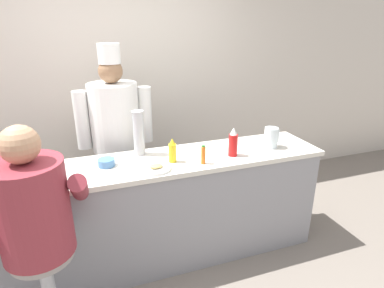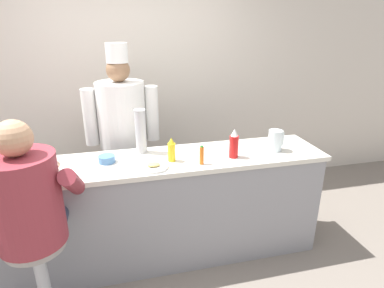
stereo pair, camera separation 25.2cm
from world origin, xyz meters
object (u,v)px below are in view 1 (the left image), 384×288
at_px(mustard_bottle_yellow, 172,151).
at_px(cook_in_whites_near, 116,133).
at_px(diner_seated_maroon, 35,215).
at_px(breakfast_plate, 156,168).
at_px(ketchup_bottle_red, 233,143).
at_px(cup_stack_steel, 139,133).
at_px(coffee_mug_tan, 47,172).
at_px(coffee_mug_white, 16,179).
at_px(water_pitcher_clear, 271,138).
at_px(hot_sauce_bottle_orange, 203,155).
at_px(cereal_bowl, 106,163).

bearing_deg(mustard_bottle_yellow, cook_in_whites_near, 116.18).
bearing_deg(diner_seated_maroon, breakfast_plate, 23.50).
height_order(ketchup_bottle_red, diner_seated_maroon, diner_seated_maroon).
height_order(breakfast_plate, cup_stack_steel, cup_stack_steel).
distance_m(coffee_mug_tan, cup_stack_steel, 0.76).
bearing_deg(mustard_bottle_yellow, ketchup_bottle_red, -5.07).
height_order(cup_stack_steel, cook_in_whites_near, cook_in_whites_near).
height_order(coffee_mug_tan, diner_seated_maroon, diner_seated_maroon).
distance_m(coffee_mug_white, diner_seated_maroon, 0.47).
relative_size(breakfast_plate, coffee_mug_white, 1.67).
distance_m(mustard_bottle_yellow, water_pitcher_clear, 0.92).
height_order(coffee_mug_tan, cook_in_whites_near, cook_in_whites_near).
xyz_separation_m(mustard_bottle_yellow, coffee_mug_tan, (-0.94, 0.04, -0.05)).
distance_m(ketchup_bottle_red, coffee_mug_white, 1.65).
distance_m(ketchup_bottle_red, breakfast_plate, 0.69).
distance_m(diner_seated_maroon, cook_in_whites_near, 1.34).
height_order(water_pitcher_clear, coffee_mug_white, water_pitcher_clear).
xyz_separation_m(cup_stack_steel, diner_seated_maroon, (-0.76, -0.71, -0.19)).
height_order(mustard_bottle_yellow, coffee_mug_tan, mustard_bottle_yellow).
bearing_deg(diner_seated_maroon, coffee_mug_tan, 85.45).
bearing_deg(coffee_mug_tan, mustard_bottle_yellow, -2.27).
relative_size(hot_sauce_bottle_orange, cereal_bowl, 1.18).
height_order(ketchup_bottle_red, cereal_bowl, ketchup_bottle_red).
bearing_deg(cup_stack_steel, diner_seated_maroon, -136.91).
relative_size(hot_sauce_bottle_orange, breakfast_plate, 0.70).
xyz_separation_m(ketchup_bottle_red, coffee_mug_white, (-1.64, 0.03, -0.08)).
distance_m(mustard_bottle_yellow, cup_stack_steel, 0.35).
xyz_separation_m(coffee_mug_white, cook_in_whites_near, (0.77, 0.74, 0.02)).
xyz_separation_m(water_pitcher_clear, coffee_mug_tan, (-1.86, 0.02, -0.05)).
bearing_deg(breakfast_plate, diner_seated_maroon, -156.50).
relative_size(breakfast_plate, diner_seated_maroon, 0.15).
bearing_deg(hot_sauce_bottle_orange, mustard_bottle_yellow, 151.67).
relative_size(hot_sauce_bottle_orange, coffee_mug_white, 1.17).
bearing_deg(ketchup_bottle_red, cereal_bowl, 172.22).
distance_m(hot_sauce_bottle_orange, coffee_mug_white, 1.35).
distance_m(breakfast_plate, cook_in_whites_near, 0.86).
bearing_deg(cereal_bowl, cup_stack_steel, 27.75).
bearing_deg(coffee_mug_white, cup_stack_steel, 16.04).
xyz_separation_m(breakfast_plate, diner_seated_maroon, (-0.82, -0.35, -0.02)).
relative_size(mustard_bottle_yellow, cereal_bowl, 1.53).
xyz_separation_m(breakfast_plate, cereal_bowl, (-0.35, 0.20, 0.02)).
bearing_deg(ketchup_bottle_red, cup_stack_steel, 158.13).
bearing_deg(water_pitcher_clear, mustard_bottle_yellow, -179.09).
xyz_separation_m(ketchup_bottle_red, cup_stack_steel, (-0.73, 0.29, 0.08)).
relative_size(ketchup_bottle_red, diner_seated_maroon, 0.16).
relative_size(hot_sauce_bottle_orange, coffee_mug_tan, 1.16).
xyz_separation_m(mustard_bottle_yellow, diner_seated_maroon, (-0.98, -0.46, -0.10)).
xyz_separation_m(hot_sauce_bottle_orange, coffee_mug_tan, (-1.16, 0.16, -0.03)).
relative_size(coffee_mug_white, coffee_mug_tan, 0.99).
relative_size(mustard_bottle_yellow, breakfast_plate, 0.91).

